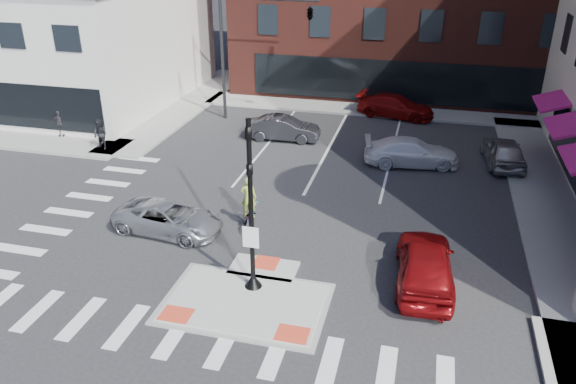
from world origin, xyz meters
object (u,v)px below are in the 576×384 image
(red_sedan, at_px, (425,264))
(pedestrian_b, at_px, (60,123))
(cyclist, at_px, (249,210))
(silver_suv, at_px, (169,218))
(bg_car_red, at_px, (396,106))
(white_pickup, at_px, (411,152))
(bg_car_silver, at_px, (504,151))
(pedestrian_a, at_px, (100,134))
(bg_car_dark, at_px, (283,128))

(red_sedan, height_order, pedestrian_b, pedestrian_b)
(cyclist, height_order, pedestrian_b, cyclist)
(silver_suv, relative_size, bg_car_red, 0.91)
(white_pickup, bearing_deg, pedestrian_b, 83.36)
(cyclist, distance_m, pedestrian_b, 15.78)
(bg_car_silver, xyz_separation_m, bg_car_red, (-6.07, 6.80, -0.02))
(silver_suv, bearing_deg, bg_car_red, -17.68)
(bg_car_silver, distance_m, cyclist, 14.37)
(white_pickup, relative_size, pedestrian_a, 2.90)
(red_sedan, xyz_separation_m, pedestrian_a, (-17.62, 8.53, 0.17))
(bg_car_silver, bearing_deg, white_pickup, 8.60)
(white_pickup, xyz_separation_m, bg_car_silver, (4.61, 1.21, 0.03))
(red_sedan, xyz_separation_m, bg_car_silver, (3.55, 12.04, -0.08))
(white_pickup, height_order, cyclist, cyclist)
(bg_car_silver, bearing_deg, bg_car_red, -54.33)
(bg_car_silver, distance_m, pedestrian_a, 21.45)
(silver_suv, relative_size, bg_car_dark, 1.07)
(silver_suv, height_order, cyclist, cyclist)
(white_pickup, bearing_deg, bg_car_silver, -84.83)
(pedestrian_b, bearing_deg, pedestrian_a, -33.99)
(red_sedan, bearing_deg, pedestrian_b, -28.45)
(bg_car_red, distance_m, cyclist, 17.06)
(white_pickup, distance_m, bg_car_silver, 4.76)
(bg_car_red, relative_size, pedestrian_a, 2.96)
(red_sedan, bearing_deg, bg_car_silver, -109.82)
(red_sedan, relative_size, pedestrian_a, 2.86)
(white_pickup, distance_m, pedestrian_b, 20.00)
(silver_suv, distance_m, red_sedan, 10.19)
(silver_suv, height_order, pedestrian_a, pedestrian_a)
(cyclist, relative_size, pedestrian_a, 1.34)
(silver_suv, relative_size, cyclist, 2.00)
(bg_car_dark, bearing_deg, red_sedan, -149.85)
(bg_car_silver, xyz_separation_m, pedestrian_b, (-24.58, -2.21, 0.19))
(bg_car_dark, bearing_deg, white_pickup, -108.33)
(bg_car_silver, bearing_deg, bg_car_dark, -9.86)
(bg_car_red, xyz_separation_m, cyclist, (-4.60, -16.43, 0.04))
(silver_suv, distance_m, bg_car_red, 19.22)
(pedestrian_a, relative_size, pedestrian_b, 1.08)
(bg_car_dark, distance_m, bg_car_red, 8.43)
(bg_car_red, distance_m, pedestrian_b, 20.59)
(bg_car_silver, relative_size, cyclist, 1.92)
(bg_car_dark, distance_m, pedestrian_b, 12.96)
(bg_car_silver, bearing_deg, cyclist, 36.00)
(cyclist, bearing_deg, bg_car_red, -110.90)
(bg_car_dark, xyz_separation_m, bg_car_red, (5.91, 6.01, 0.03))
(red_sedan, relative_size, cyclist, 2.13)
(bg_car_dark, height_order, pedestrian_a, pedestrian_a)
(cyclist, bearing_deg, silver_suv, 17.00)
(bg_car_red, xyz_separation_m, pedestrian_a, (-15.10, -10.30, 0.27))
(pedestrian_a, distance_m, pedestrian_b, 3.66)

